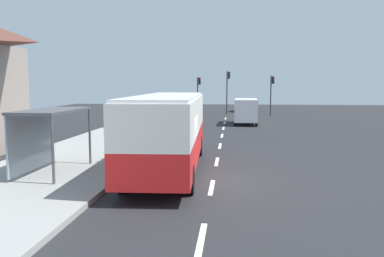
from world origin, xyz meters
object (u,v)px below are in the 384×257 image
(sedan_near, at_px, (242,106))
(recycling_bin_green, at_px, (128,145))
(white_van, at_px, (246,110))
(recycling_bin_blue, at_px, (116,152))
(recycling_bin_orange, at_px, (120,149))
(traffic_light_near_side, at_px, (272,89))
(traffic_light_median, at_px, (228,86))
(bus_shelter, at_px, (44,124))
(bus, at_px, (168,128))
(recycling_bin_red, at_px, (124,147))
(traffic_light_far_side, at_px, (198,89))

(sedan_near, distance_m, recycling_bin_green, 36.50)
(white_van, height_order, recycling_bin_blue, white_van)
(recycling_bin_orange, relative_size, recycling_bin_green, 1.00)
(recycling_bin_orange, xyz_separation_m, traffic_light_near_side, (9.70, 30.58, 2.43))
(traffic_light_median, bearing_deg, sedan_near, 69.63)
(white_van, distance_m, bus_shelter, 24.33)
(recycling_bin_blue, xyz_separation_m, bus_shelter, (-2.21, -2.28, 1.44))
(bus, xyz_separation_m, recycling_bin_orange, (-2.49, 1.44, -1.19))
(bus_shelter, bearing_deg, bus, 18.14)
(white_van, relative_size, traffic_light_median, 1.01)
(traffic_light_near_side, bearing_deg, bus_shelter, -109.55)
(recycling_bin_green, xyz_separation_m, bus_shelter, (-2.21, -4.38, 1.44))
(recycling_bin_green, bearing_deg, white_van, 70.79)
(recycling_bin_red, bearing_deg, traffic_light_median, 81.69)
(sedan_near, height_order, traffic_light_median, traffic_light_median)
(recycling_bin_red, distance_m, recycling_bin_green, 0.70)
(bus_shelter, bearing_deg, recycling_bin_green, 63.20)
(recycling_bin_orange, bearing_deg, traffic_light_median, 81.87)
(recycling_bin_red, distance_m, traffic_light_median, 31.94)
(traffic_light_median, bearing_deg, bus_shelter, -100.96)
(traffic_light_far_side, bearing_deg, traffic_light_median, 12.91)
(recycling_bin_blue, distance_m, traffic_light_near_side, 32.85)
(recycling_bin_red, bearing_deg, bus, -40.70)
(white_van, xyz_separation_m, traffic_light_near_side, (3.30, 10.82, 1.75))
(recycling_bin_orange, distance_m, recycling_bin_red, 0.70)
(recycling_bin_blue, relative_size, traffic_light_median, 0.18)
(recycling_bin_orange, relative_size, bus_shelter, 0.24)
(bus, xyz_separation_m, traffic_light_near_side, (7.22, 32.02, 1.25))
(recycling_bin_blue, xyz_separation_m, traffic_light_median, (4.60, 32.88, 2.80))
(white_van, height_order, traffic_light_far_side, traffic_light_far_side)
(recycling_bin_green, bearing_deg, recycling_bin_blue, -90.00)
(recycling_bin_green, bearing_deg, sedan_near, 79.74)
(recycling_bin_blue, relative_size, traffic_light_far_side, 0.21)
(recycling_bin_red, relative_size, traffic_light_near_side, 0.21)
(recycling_bin_red, bearing_deg, recycling_bin_orange, -90.00)
(recycling_bin_red, bearing_deg, traffic_light_near_side, 72.01)
(recycling_bin_red, xyz_separation_m, traffic_light_median, (4.60, 31.48, 2.80))
(recycling_bin_orange, height_order, traffic_light_median, traffic_light_median)
(bus, height_order, recycling_bin_blue, bus)
(bus, xyz_separation_m, recycling_bin_green, (-2.49, 2.84, -1.19))
(sedan_near, relative_size, traffic_light_near_side, 0.97)
(sedan_near, bearing_deg, recycling_bin_red, -100.07)
(recycling_bin_red, bearing_deg, white_van, 71.44)
(sedan_near, relative_size, bus_shelter, 1.11)
(recycling_bin_blue, height_order, recycling_bin_green, same)
(recycling_bin_orange, distance_m, bus_shelter, 3.98)
(sedan_near, distance_m, traffic_light_far_side, 8.32)
(recycling_bin_green, relative_size, traffic_light_median, 0.18)
(traffic_light_median, bearing_deg, recycling_bin_red, -98.31)
(recycling_bin_orange, distance_m, recycling_bin_green, 1.40)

